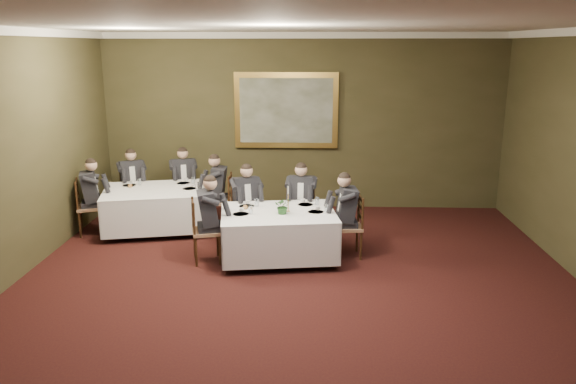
# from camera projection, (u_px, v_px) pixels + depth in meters

# --- Properties ---
(ground) EXTENTS (10.00, 10.00, 0.00)m
(ground) POSITION_uv_depth(u_px,v_px,m) (296.00, 319.00, 6.88)
(ground) COLOR black
(ground) RESTS_ON ground
(ceiling) EXTENTS (8.00, 10.00, 0.10)m
(ceiling) POSITION_uv_depth(u_px,v_px,m) (297.00, 21.00, 6.00)
(ceiling) COLOR silver
(ceiling) RESTS_ON back_wall
(back_wall) EXTENTS (8.00, 0.10, 3.50)m
(back_wall) POSITION_uv_depth(u_px,v_px,m) (303.00, 122.00, 11.27)
(back_wall) COLOR #38351C
(back_wall) RESTS_ON ground
(crown_molding) EXTENTS (8.00, 10.00, 0.12)m
(crown_molding) POSITION_uv_depth(u_px,v_px,m) (297.00, 27.00, 6.01)
(crown_molding) COLOR white
(crown_molding) RESTS_ON back_wall
(table_main) EXTENTS (1.93, 1.57, 0.67)m
(table_main) POSITION_uv_depth(u_px,v_px,m) (278.00, 231.00, 8.72)
(table_main) COLOR black
(table_main) RESTS_ON ground
(table_second) EXTENTS (2.08, 1.74, 0.67)m
(table_second) POSITION_uv_depth(u_px,v_px,m) (156.00, 206.00, 10.09)
(table_second) COLOR black
(table_second) RESTS_ON ground
(chair_main_backleft) EXTENTS (0.56, 0.55, 1.00)m
(chair_main_backleft) POSITION_uv_depth(u_px,v_px,m) (246.00, 224.00, 9.59)
(chair_main_backleft) COLOR #91694A
(chair_main_backleft) RESTS_ON ground
(diner_main_backleft) EXTENTS (0.55, 0.59, 1.35)m
(diner_main_backleft) POSITION_uv_depth(u_px,v_px,m) (246.00, 212.00, 9.52)
(diner_main_backleft) COLOR black
(diner_main_backleft) RESTS_ON chair_main_backleft
(chair_main_backright) EXTENTS (0.48, 0.46, 1.00)m
(chair_main_backright) POSITION_uv_depth(u_px,v_px,m) (301.00, 223.00, 9.68)
(chair_main_backright) COLOR #91694A
(chair_main_backright) RESTS_ON ground
(diner_main_backright) EXTENTS (0.45, 0.52, 1.35)m
(diner_main_backright) POSITION_uv_depth(u_px,v_px,m) (301.00, 210.00, 9.61)
(diner_main_backright) COLOR black
(diner_main_backright) RESTS_ON chair_main_backright
(chair_main_endleft) EXTENTS (0.52, 0.53, 1.00)m
(chair_main_endleft) POSITION_uv_depth(u_px,v_px,m) (206.00, 244.00, 8.66)
(chair_main_endleft) COLOR #91694A
(chair_main_endleft) RESTS_ON ground
(diner_main_endleft) EXTENTS (0.56, 0.51, 1.35)m
(diner_main_endleft) POSITION_uv_depth(u_px,v_px,m) (207.00, 230.00, 8.60)
(diner_main_endleft) COLOR black
(diner_main_endleft) RESTS_ON chair_main_endleft
(chair_main_endright) EXTENTS (0.45, 0.47, 1.00)m
(chair_main_endright) POSITION_uv_depth(u_px,v_px,m) (349.00, 239.00, 8.87)
(chair_main_endright) COLOR #91694A
(chair_main_endright) RESTS_ON ground
(diner_main_endright) EXTENTS (0.51, 0.44, 1.35)m
(diner_main_endright) POSITION_uv_depth(u_px,v_px,m) (348.00, 225.00, 8.81)
(diner_main_endright) COLOR black
(diner_main_endright) RESTS_ON chair_main_endright
(chair_sec_backleft) EXTENTS (0.58, 0.57, 1.00)m
(chair_sec_backleft) POSITION_uv_depth(u_px,v_px,m) (133.00, 202.00, 10.94)
(chair_sec_backleft) COLOR #91694A
(chair_sec_backleft) RESTS_ON ground
(diner_sec_backleft) EXTENTS (0.57, 0.61, 1.35)m
(diner_sec_backleft) POSITION_uv_depth(u_px,v_px,m) (133.00, 191.00, 10.87)
(diner_sec_backleft) COLOR black
(diner_sec_backleft) RESTS_ON chair_sec_backleft
(chair_sec_backright) EXTENTS (0.54, 0.53, 1.00)m
(chair_sec_backright) POSITION_uv_depth(u_px,v_px,m) (185.00, 200.00, 11.10)
(chair_sec_backright) COLOR #91694A
(chair_sec_backright) RESTS_ON ground
(diner_sec_backright) EXTENTS (0.52, 0.58, 1.35)m
(diner_sec_backright) POSITION_uv_depth(u_px,v_px,m) (184.00, 189.00, 11.04)
(diner_sec_backright) COLOR black
(diner_sec_backright) RESTS_ON chair_sec_backright
(chair_sec_endright) EXTENTS (0.42, 0.44, 1.00)m
(chair_sec_endright) POSITION_uv_depth(u_px,v_px,m) (221.00, 212.00, 10.32)
(chair_sec_endright) COLOR #91694A
(chair_sec_endright) RESTS_ON ground
(diner_sec_endright) EXTENTS (0.48, 0.42, 1.35)m
(diner_sec_endright) POSITION_uv_depth(u_px,v_px,m) (220.00, 200.00, 10.26)
(diner_sec_endright) COLOR black
(diner_sec_endright) RESTS_ON chair_sec_endright
(chair_sec_endleft) EXTENTS (0.54, 0.55, 1.00)m
(chair_sec_endleft) POSITION_uv_depth(u_px,v_px,m) (90.00, 218.00, 9.94)
(chair_sec_endleft) COLOR #91694A
(chair_sec_endleft) RESTS_ON ground
(diner_sec_endleft) EXTENTS (0.59, 0.54, 1.35)m
(diner_sec_endleft) POSITION_uv_depth(u_px,v_px,m) (90.00, 206.00, 9.88)
(diner_sec_endleft) COLOR black
(diner_sec_endleft) RESTS_ON chair_sec_endleft
(centerpiece) EXTENTS (0.27, 0.24, 0.27)m
(centerpiece) POSITION_uv_depth(u_px,v_px,m) (283.00, 205.00, 8.51)
(centerpiece) COLOR #2D5926
(centerpiece) RESTS_ON table_main
(candlestick) EXTENTS (0.06, 0.06, 0.41)m
(candlestick) POSITION_uv_depth(u_px,v_px,m) (288.00, 202.00, 8.64)
(candlestick) COLOR #C0883A
(candlestick) RESTS_ON table_main
(place_setting_table_main) EXTENTS (0.33, 0.31, 0.14)m
(place_setting_table_main) POSITION_uv_depth(u_px,v_px,m) (250.00, 204.00, 8.97)
(place_setting_table_main) COLOR white
(place_setting_table_main) RESTS_ON table_main
(place_setting_table_second) EXTENTS (0.33, 0.31, 0.14)m
(place_setting_table_second) POSITION_uv_depth(u_px,v_px,m) (132.00, 183.00, 10.31)
(place_setting_table_second) COLOR white
(place_setting_table_second) RESTS_ON table_second
(painting) EXTENTS (2.06, 0.09, 1.50)m
(painting) POSITION_uv_depth(u_px,v_px,m) (286.00, 110.00, 11.16)
(painting) COLOR #E2C052
(painting) RESTS_ON back_wall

